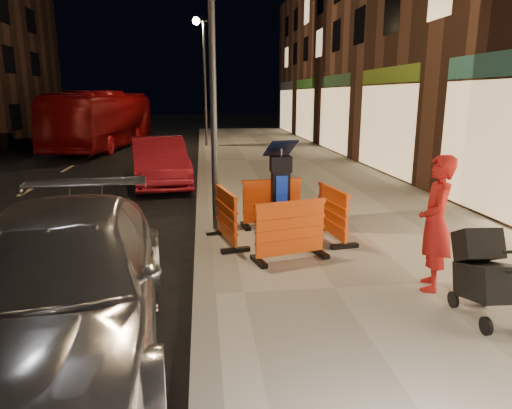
{
  "coord_description": "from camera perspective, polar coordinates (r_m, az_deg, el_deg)",
  "views": [
    {
      "loc": [
        0.02,
        -5.57,
        2.7
      ],
      "look_at": [
        0.8,
        1.0,
        1.1
      ],
      "focal_mm": 32.0,
      "sensor_mm": 36.0,
      "label": 1
    }
  ],
  "objects": [
    {
      "name": "car_silver",
      "position": [
        5.59,
        -22.57,
        -16.44
      ],
      "size": [
        2.62,
        5.36,
        1.5
      ],
      "primitive_type": "imported",
      "rotation": [
        0.0,
        0.0,
        0.1
      ],
      "color": "#B7B7BC",
      "rests_on": "ground"
    },
    {
      "name": "ground_plane",
      "position": [
        6.19,
        -6.43,
        -12.35
      ],
      "size": [
        120.0,
        120.0,
        0.0
      ],
      "primitive_type": "plane",
      "color": "black",
      "rests_on": "ground"
    },
    {
      "name": "barrier_front",
      "position": [
        7.17,
        4.31,
        -3.27
      ],
      "size": [
        1.3,
        0.8,
        0.95
      ],
      "primitive_type": "cube",
      "rotation": [
        0.0,
        0.0,
        0.27
      ],
      "color": "#FF5914",
      "rests_on": "sidewalk"
    },
    {
      "name": "barrier_back",
      "position": [
        8.98,
        2.02,
        0.22
      ],
      "size": [
        1.27,
        0.65,
        0.95
      ],
      "primitive_type": "cube",
      "rotation": [
        0.0,
        0.0,
        0.13
      ],
      "color": "#FF5914",
      "rests_on": "sidewalk"
    },
    {
      "name": "street_lamp_far",
      "position": [
        23.58,
        -6.39,
        14.6
      ],
      "size": [
        0.12,
        0.12,
        6.0
      ],
      "primitive_type": "cylinder",
      "color": "#3F3F44",
      "rests_on": "sidewalk"
    },
    {
      "name": "car_red",
      "position": [
        14.28,
        -11.9,
        2.4
      ],
      "size": [
        2.2,
        4.57,
        1.44
      ],
      "primitive_type": "imported",
      "rotation": [
        0.0,
        0.0,
        0.16
      ],
      "color": "maroon",
      "rests_on": "ground"
    },
    {
      "name": "barrier_kerbside",
      "position": [
        7.97,
        -3.71,
        -1.54
      ],
      "size": [
        0.75,
        1.29,
        0.95
      ],
      "primitive_type": "cube",
      "rotation": [
        0.0,
        0.0,
        1.78
      ],
      "color": "#FF5914",
      "rests_on": "sidewalk"
    },
    {
      "name": "bus_doubledecker",
      "position": [
        25.05,
        -18.27,
        6.72
      ],
      "size": [
        3.71,
        10.54,
        2.87
      ],
      "primitive_type": "imported",
      "rotation": [
        0.0,
        0.0,
        -0.13
      ],
      "color": "maroon",
      "rests_on": "ground"
    },
    {
      "name": "stroller",
      "position": [
        5.92,
        27.0,
        -8.12
      ],
      "size": [
        0.57,
        0.84,
        1.02
      ],
      "primitive_type": "cube",
      "rotation": [
        0.0,
        0.0,
        -0.05
      ],
      "color": "black",
      "rests_on": "sidewalk"
    },
    {
      "name": "parking_kiosk",
      "position": [
        7.98,
        3.07,
        1.27
      ],
      "size": [
        0.62,
        0.62,
        1.7
      ],
      "primitive_type": "cube",
      "rotation": [
        0.0,
        0.0,
        0.18
      ],
      "color": "black",
      "rests_on": "sidewalk"
    },
    {
      "name": "sidewalk",
      "position": [
        6.84,
        19.98,
        -9.84
      ],
      "size": [
        6.0,
        60.0,
        0.15
      ],
      "primitive_type": "cube",
      "color": "gray",
      "rests_on": "ground"
    },
    {
      "name": "kerb",
      "position": [
        6.16,
        -6.45,
        -11.73
      ],
      "size": [
        0.3,
        60.0,
        0.15
      ],
      "primitive_type": "cube",
      "color": "slate",
      "rests_on": "ground"
    },
    {
      "name": "man",
      "position": [
        6.43,
        21.52,
        -2.22
      ],
      "size": [
        0.65,
        0.78,
        1.81
      ],
      "primitive_type": "imported",
      "rotation": [
        0.0,
        0.0,
        -1.97
      ],
      "color": "#B31815",
      "rests_on": "sidewalk"
    },
    {
      "name": "street_lamp_mid",
      "position": [
        8.59,
        -5.44,
        16.54
      ],
      "size": [
        0.12,
        0.12,
        6.0
      ],
      "primitive_type": "cylinder",
      "color": "#3F3F44",
      "rests_on": "sidewalk"
    },
    {
      "name": "barrier_bldgside",
      "position": [
        8.28,
        9.53,
        -1.12
      ],
      "size": [
        0.67,
        1.27,
        0.95
      ],
      "primitive_type": "cube",
      "rotation": [
        0.0,
        0.0,
        1.72
      ],
      "color": "#FF5914",
      "rests_on": "sidewalk"
    }
  ]
}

